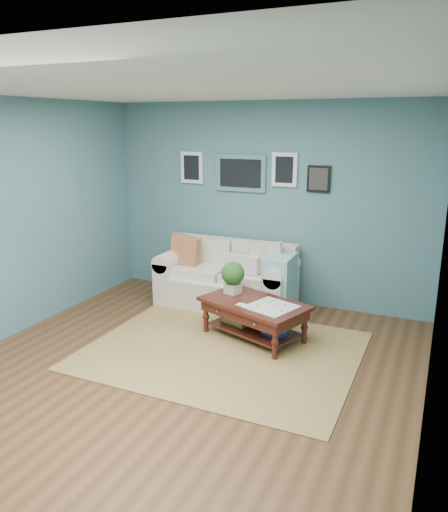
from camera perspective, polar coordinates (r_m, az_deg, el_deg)
The scene contains 4 objects.
room_shell at distance 4.64m, azimuth -5.50°, elevation 1.80°, with size 5.00×5.02×2.70m.
area_rug at distance 5.55m, azimuth -0.15°, elevation -10.74°, with size 2.85×2.28×0.01m, color brown.
loveseat at distance 6.71m, azimuth 0.99°, elevation -2.56°, with size 1.86×0.85×0.96m.
coffee_table at distance 5.77m, azimuth 3.02°, elevation -5.78°, with size 1.35×1.05×0.83m.
Camera 1 is at (2.26, -3.85, 2.41)m, focal length 35.00 mm.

